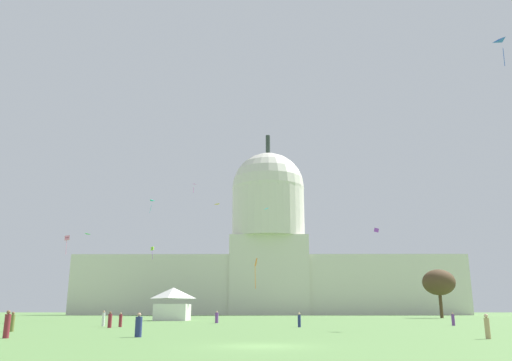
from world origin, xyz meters
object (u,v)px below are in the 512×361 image
(capitol_building, at_px, (269,254))
(event_tent, at_px, (173,304))
(person_white_mid_right, at_px, (103,319))
(person_tan_back_right, at_px, (487,327))
(kite_green_low, at_px, (91,237))
(kite_turquoise_mid, at_px, (151,203))
(person_maroon_back_left, at_px, (110,320))
(person_navy_near_tree_east, at_px, (299,320))
(kite_violet_low, at_px, (376,230))
(person_purple_lawn_far_right, at_px, (217,318))
(kite_pink_low, at_px, (67,238))
(kite_magenta_high, at_px, (193,186))
(kite_orange_low, at_px, (256,266))
(tree_east_mid, at_px, (439,283))
(person_olive_edge_east, at_px, (12,322))
(kite_lime_mid, at_px, (152,249))
(person_purple_front_left, at_px, (453,320))
(person_maroon_aisle_center, at_px, (7,325))
(person_navy_mid_center, at_px, (139,326))
(kite_cyan_mid, at_px, (263,212))
(kite_blue_mid, at_px, (503,46))
(person_maroon_back_center, at_px, (120,320))
(kite_gold_mid, at_px, (218,206))

(capitol_building, relative_size, event_tent, 22.59)
(capitol_building, bearing_deg, person_white_mid_right, -98.96)
(person_tan_back_right, distance_m, kite_green_low, 58.88)
(kite_turquoise_mid, bearing_deg, person_maroon_back_left, 38.78)
(person_navy_near_tree_east, distance_m, kite_violet_low, 53.45)
(person_purple_lawn_far_right, distance_m, kite_pink_low, 40.03)
(person_tan_back_right, relative_size, kite_violet_low, 1.36)
(person_purple_lawn_far_right, relative_size, kite_magenta_high, 0.65)
(kite_orange_low, relative_size, kite_violet_low, 3.82)
(tree_east_mid, height_order, person_navy_near_tree_east, tree_east_mid)
(person_tan_back_right, height_order, person_olive_edge_east, person_olive_edge_east)
(kite_green_low, bearing_deg, person_olive_edge_east, -173.00)
(person_navy_near_tree_east, bearing_deg, kite_lime_mid, -8.78)
(person_purple_lawn_far_right, relative_size, person_tan_back_right, 1.07)
(person_purple_lawn_far_right, bearing_deg, kite_orange_low, 177.66)
(person_purple_front_left, bearing_deg, capitol_building, 20.23)
(person_purple_lawn_far_right, xyz_separation_m, kite_turquoise_mid, (-26.95, 74.83, 32.62))
(kite_turquoise_mid, bearing_deg, kite_lime_mid, 47.33)
(person_maroon_aisle_center, relative_size, person_navy_mid_center, 1.11)
(person_maroon_aisle_center, relative_size, kite_violet_low, 1.56)
(kite_green_low, distance_m, kite_cyan_mid, 28.98)
(person_navy_near_tree_east, relative_size, kite_magenta_high, 0.60)
(kite_cyan_mid, distance_m, kite_blue_mid, 44.57)
(person_maroon_back_center, distance_m, kite_gold_mid, 63.47)
(event_tent, bearing_deg, person_navy_near_tree_east, -59.56)
(person_maroon_back_center, xyz_separation_m, kite_pink_low, (-21.63, 38.64, 14.48))
(person_olive_edge_east, distance_m, kite_turquoise_mid, 110.31)
(capitol_building, height_order, kite_magenta_high, capitol_building)
(person_maroon_back_left, height_order, kite_orange_low, kite_orange_low)
(person_purple_lawn_far_right, relative_size, person_olive_edge_east, 1.00)
(person_maroon_aisle_center, relative_size, kite_pink_low, 0.49)
(kite_lime_mid, bearing_deg, tree_east_mid, -95.61)
(person_olive_edge_east, bearing_deg, kite_cyan_mid, -30.58)
(kite_lime_mid, bearing_deg, kite_magenta_high, -33.29)
(person_navy_mid_center, xyz_separation_m, kite_lime_mid, (-21.44, 103.98, 17.59))
(person_navy_near_tree_east, distance_m, kite_cyan_mid, 34.72)
(capitol_building, height_order, kite_orange_low, capitol_building)
(person_maroon_back_left, relative_size, kite_orange_low, 0.38)
(person_maroon_back_left, distance_m, kite_lime_mid, 88.14)
(kite_violet_low, bearing_deg, person_white_mid_right, -105.70)
(kite_cyan_mid, bearing_deg, person_purple_front_left, 18.46)
(person_maroon_back_left, relative_size, kite_green_low, 1.27)
(event_tent, bearing_deg, tree_east_mid, 27.62)
(person_maroon_aisle_center, height_order, kite_pink_low, kite_pink_low)
(event_tent, bearing_deg, kite_pink_low, 172.64)
(person_white_mid_right, distance_m, person_navy_mid_center, 25.75)
(person_white_mid_right, height_order, person_maroon_back_left, person_white_mid_right)
(tree_east_mid, distance_m, kite_cyan_mid, 55.11)
(kite_cyan_mid, height_order, kite_blue_mid, kite_blue_mid)
(person_maroon_back_center, height_order, person_navy_near_tree_east, same)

